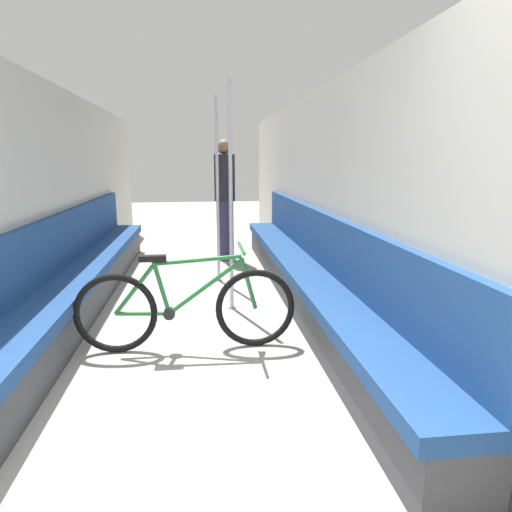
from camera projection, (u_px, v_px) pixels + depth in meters
The scene contains 8 objects.
wall_left at pixel (48, 198), 4.37m from camera, with size 0.10×10.09×2.20m, color beige.
wall_right at pixel (327, 196), 4.70m from camera, with size 0.10×10.09×2.20m, color beige.
bench_seat_row_left at pixel (77, 281), 4.44m from camera, with size 0.44×6.02×0.95m.
bench_seat_row_right at pixel (305, 274), 4.71m from camera, with size 0.44×6.02×0.95m.
bicycle at pixel (186, 308), 3.53m from camera, with size 1.70×0.46×0.81m.
grab_pole_near at pixel (218, 194), 5.40m from camera, with size 0.08×0.08×2.18m.
grab_pole_far at pixel (231, 202), 4.37m from camera, with size 0.08×0.08×2.18m.
passenger_standing at pixel (225, 199), 6.64m from camera, with size 0.30×0.30×1.74m.
Camera 1 is at (0.08, -1.16, 1.47)m, focal length 32.00 mm.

